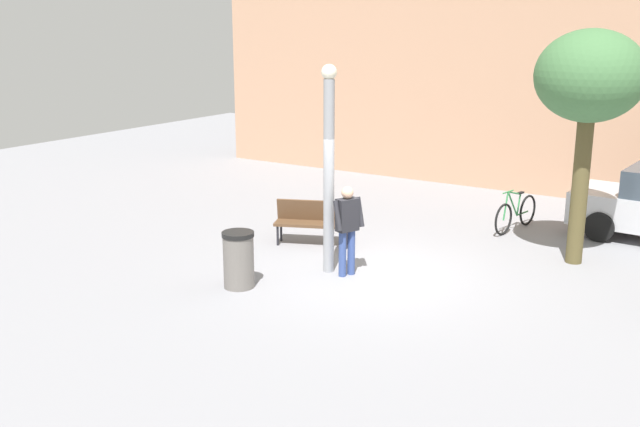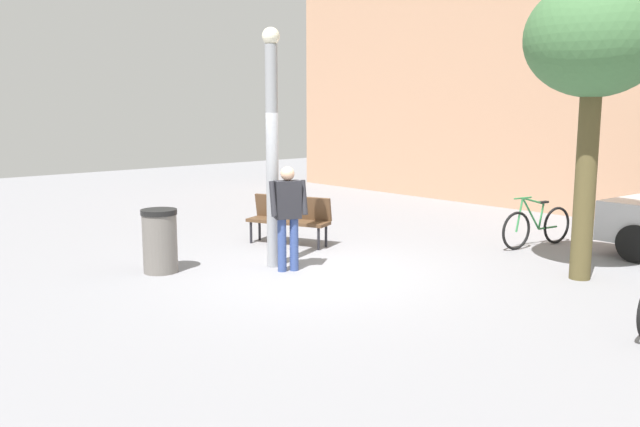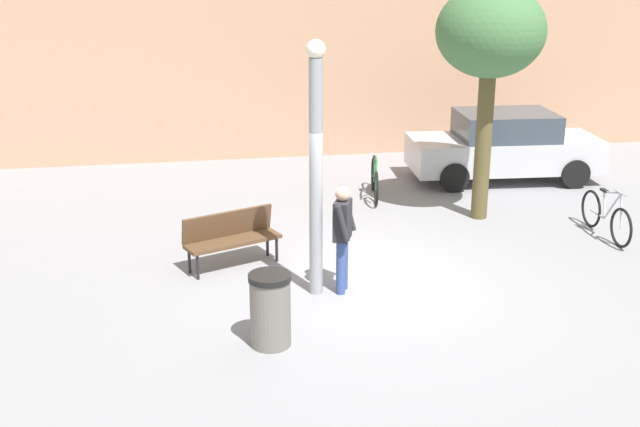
{
  "view_description": "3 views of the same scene",
  "coord_description": "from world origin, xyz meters",
  "px_view_note": "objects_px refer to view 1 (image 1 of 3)",
  "views": [
    {
      "loc": [
        6.22,
        -11.37,
        4.54
      ],
      "look_at": [
        -1.23,
        0.29,
        0.93
      ],
      "focal_mm": 41.5,
      "sensor_mm": 36.0,
      "label": 1
    },
    {
      "loc": [
        7.77,
        -6.73,
        2.6
      ],
      "look_at": [
        -1.0,
        1.06,
        0.71
      ],
      "focal_mm": 37.4,
      "sensor_mm": 36.0,
      "label": 2
    },
    {
      "loc": [
        -2.6,
        -11.35,
        5.02
      ],
      "look_at": [
        -0.46,
        0.88,
        0.9
      ],
      "focal_mm": 45.14,
      "sensor_mm": 36.0,
      "label": 3
    }
  ],
  "objects_px": {
    "person_by_lamppost": "(347,225)",
    "plaza_tree": "(590,81)",
    "lamppost": "(329,164)",
    "bicycle_green": "(516,214)",
    "trash_bin": "(239,259)",
    "park_bench": "(314,219)"
  },
  "relations": [
    {
      "from": "person_by_lamppost",
      "to": "trash_bin",
      "type": "relative_size",
      "value": 1.66
    },
    {
      "from": "trash_bin",
      "to": "lamppost",
      "type": "bearing_deg",
      "value": 60.85
    },
    {
      "from": "lamppost",
      "to": "plaza_tree",
      "type": "relative_size",
      "value": 0.86
    },
    {
      "from": "bicycle_green",
      "to": "trash_bin",
      "type": "height_order",
      "value": "trash_bin"
    },
    {
      "from": "lamppost",
      "to": "plaza_tree",
      "type": "distance_m",
      "value": 5.01
    },
    {
      "from": "person_by_lamppost",
      "to": "trash_bin",
      "type": "distance_m",
      "value": 2.07
    },
    {
      "from": "park_bench",
      "to": "trash_bin",
      "type": "xyz_separation_m",
      "value": [
        0.32,
        -2.89,
        -0.04
      ]
    },
    {
      "from": "park_bench",
      "to": "plaza_tree",
      "type": "bearing_deg",
      "value": 18.83
    },
    {
      "from": "bicycle_green",
      "to": "trash_bin",
      "type": "xyz_separation_m",
      "value": [
        -2.91,
        -6.2,
        0.12
      ]
    },
    {
      "from": "bicycle_green",
      "to": "trash_bin",
      "type": "distance_m",
      "value": 6.85
    },
    {
      "from": "person_by_lamppost",
      "to": "plaza_tree",
      "type": "distance_m",
      "value": 5.15
    },
    {
      "from": "bicycle_green",
      "to": "plaza_tree",
      "type": "bearing_deg",
      "value": -43.69
    },
    {
      "from": "park_bench",
      "to": "plaza_tree",
      "type": "relative_size",
      "value": 0.37
    },
    {
      "from": "plaza_tree",
      "to": "person_by_lamppost",
      "type": "bearing_deg",
      "value": -137.86
    },
    {
      "from": "lamppost",
      "to": "park_bench",
      "type": "bearing_deg",
      "value": 132.05
    },
    {
      "from": "park_bench",
      "to": "bicycle_green",
      "type": "height_order",
      "value": "bicycle_green"
    },
    {
      "from": "lamppost",
      "to": "plaza_tree",
      "type": "xyz_separation_m",
      "value": [
        3.74,
        3.0,
        1.46
      ]
    },
    {
      "from": "lamppost",
      "to": "trash_bin",
      "type": "height_order",
      "value": "lamppost"
    },
    {
      "from": "person_by_lamppost",
      "to": "bicycle_green",
      "type": "bearing_deg",
      "value": 70.62
    },
    {
      "from": "plaza_tree",
      "to": "bicycle_green",
      "type": "distance_m",
      "value": 3.9
    },
    {
      "from": "lamppost",
      "to": "bicycle_green",
      "type": "xyz_separation_m",
      "value": [
        2.04,
        4.63,
        -1.65
      ]
    },
    {
      "from": "lamppost",
      "to": "bicycle_green",
      "type": "distance_m",
      "value": 5.32
    }
  ]
}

